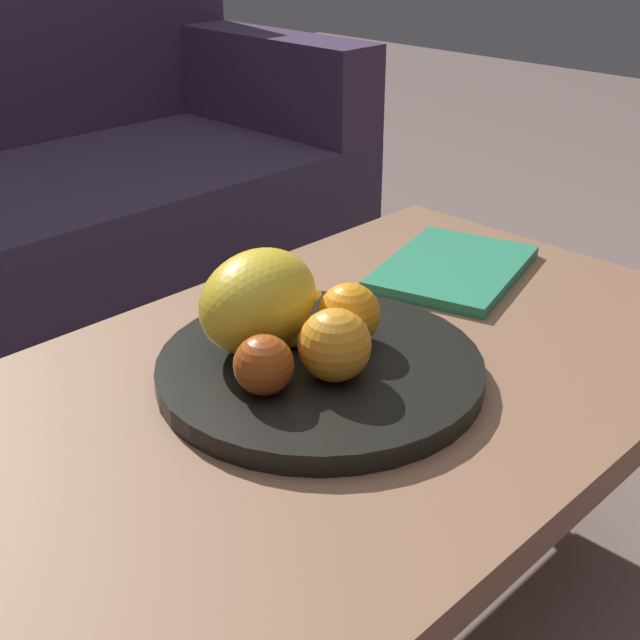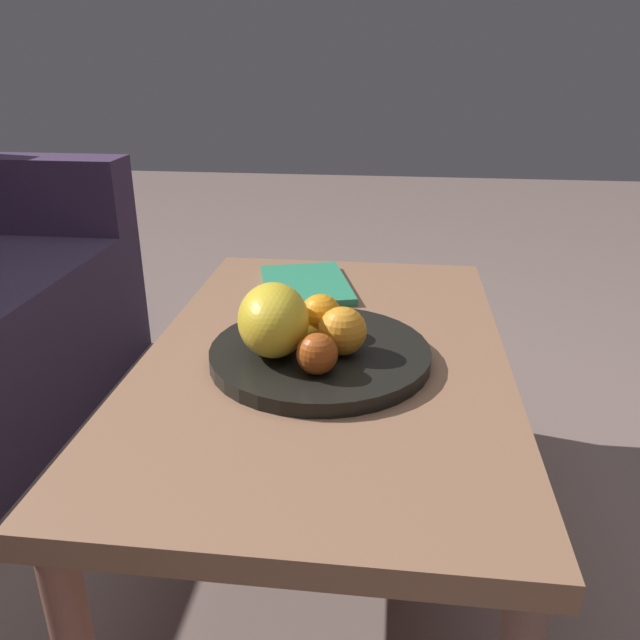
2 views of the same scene
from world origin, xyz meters
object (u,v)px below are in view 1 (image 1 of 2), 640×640
at_px(fruit_bowl, 320,369).
at_px(apple_front, 262,364).
at_px(orange_front, 335,345).
at_px(banana_bunch, 279,320).
at_px(coffee_table, 351,401).
at_px(magazine, 453,268).
at_px(melon_large_front, 259,301).
at_px(orange_left, 349,314).

height_order(fruit_bowl, apple_front, apple_front).
xyz_separation_m(orange_front, banana_bunch, (0.01, 0.10, -0.01)).
distance_m(coffee_table, magazine, 0.32).
height_order(melon_large_front, banana_bunch, melon_large_front).
bearing_deg(banana_bunch, apple_front, -142.52).
distance_m(orange_left, banana_bunch, 0.08).
distance_m(orange_left, magazine, 0.31).
relative_size(melon_large_front, banana_bunch, 1.01).
bearing_deg(coffee_table, melon_large_front, 131.78).
height_order(coffee_table, melon_large_front, melon_large_front).
relative_size(apple_front, magazine, 0.26).
height_order(melon_large_front, apple_front, melon_large_front).
bearing_deg(magazine, orange_front, -178.84).
bearing_deg(banana_bunch, fruit_bowl, -84.03).
bearing_deg(fruit_bowl, banana_bunch, 95.97).
bearing_deg(orange_left, coffee_table, -121.33).
distance_m(coffee_table, banana_bunch, 0.13).
distance_m(melon_large_front, orange_left, 0.11).
relative_size(coffee_table, orange_front, 12.60).
relative_size(orange_front, orange_left, 1.09).
xyz_separation_m(orange_left, banana_bunch, (-0.06, 0.05, -0.01)).
xyz_separation_m(apple_front, banana_bunch, (0.08, 0.06, -0.00)).
bearing_deg(melon_large_front, coffee_table, -48.22).
relative_size(fruit_bowl, melon_large_front, 2.32).
height_order(orange_front, apple_front, orange_front).
height_order(fruit_bowl, banana_bunch, banana_bunch).
xyz_separation_m(melon_large_front, orange_front, (0.01, -0.11, -0.02)).
distance_m(orange_front, apple_front, 0.08).
height_order(orange_front, orange_left, orange_front).
bearing_deg(apple_front, magazine, 9.98).
height_order(fruit_bowl, magazine, fruit_bowl).
relative_size(orange_front, magazine, 0.32).
xyz_separation_m(coffee_table, apple_front, (-0.14, 0.00, 0.11)).
bearing_deg(apple_front, melon_large_front, 50.05).
bearing_deg(orange_left, banana_bunch, 137.19).
bearing_deg(orange_front, banana_bunch, 83.80).
relative_size(melon_large_front, orange_front, 2.00).
distance_m(fruit_bowl, apple_front, 0.10).
bearing_deg(melon_large_front, orange_front, -85.90).
height_order(orange_front, banana_bunch, orange_front).
bearing_deg(apple_front, fruit_bowl, 2.69).
bearing_deg(orange_front, melon_large_front, 94.10).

